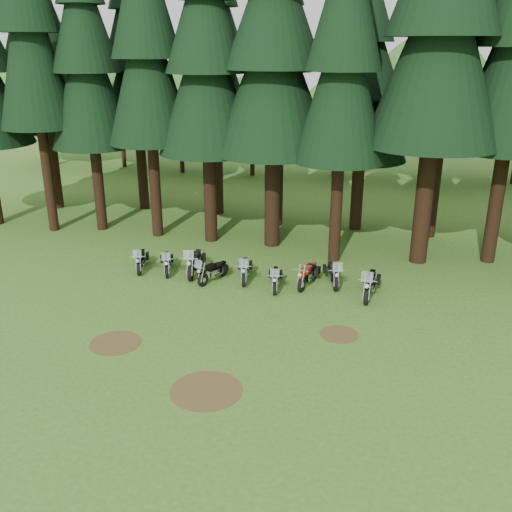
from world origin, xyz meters
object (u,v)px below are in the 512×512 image
(motorcycle_4, at_px, (245,270))
(motorcycle_6, at_px, (308,275))
(motorcycle_2, at_px, (195,263))
(motorcycle_3, at_px, (213,272))
(motorcycle_0, at_px, (141,261))
(motorcycle_8, at_px, (370,285))
(motorcycle_5, at_px, (275,279))
(motorcycle_7, at_px, (333,274))
(motorcycle_1, at_px, (167,263))

(motorcycle_4, relative_size, motorcycle_6, 0.98)
(motorcycle_2, xyz_separation_m, motorcycle_3, (1.07, -0.63, -0.08))
(motorcycle_2, bearing_deg, motorcycle_6, -8.58)
(motorcycle_0, relative_size, motorcycle_6, 0.92)
(motorcycle_8, bearing_deg, motorcycle_3, -175.99)
(motorcycle_8, bearing_deg, motorcycle_5, -174.33)
(motorcycle_4, xyz_separation_m, motorcycle_7, (3.82, 0.46, 0.00))
(motorcycle_6, distance_m, motorcycle_8, 2.71)
(motorcycle_2, bearing_deg, motorcycle_7, -4.99)
(motorcycle_1, relative_size, motorcycle_4, 0.92)
(motorcycle_3, height_order, motorcycle_6, motorcycle_3)
(motorcycle_0, xyz_separation_m, motorcycle_6, (7.73, 0.04, 0.02))
(motorcycle_6, bearing_deg, motorcycle_2, -170.91)
(motorcycle_3, distance_m, motorcycle_7, 5.21)
(motorcycle_5, bearing_deg, motorcycle_3, 167.40)
(motorcycle_5, relative_size, motorcycle_8, 0.82)
(motorcycle_1, distance_m, motorcycle_7, 7.50)
(motorcycle_7, height_order, motorcycle_8, motorcycle_8)
(motorcycle_0, xyz_separation_m, motorcycle_7, (8.77, 0.42, 0.02))
(motorcycle_1, bearing_deg, motorcycle_0, 158.17)
(motorcycle_0, distance_m, motorcycle_3, 3.68)
(motorcycle_1, bearing_deg, motorcycle_5, -28.58)
(motorcycle_7, bearing_deg, motorcycle_6, -176.10)
(motorcycle_1, relative_size, motorcycle_5, 0.99)
(motorcycle_7, xyz_separation_m, motorcycle_8, (1.62, -0.94, 0.05))
(motorcycle_0, distance_m, motorcycle_2, 2.58)
(motorcycle_5, distance_m, motorcycle_6, 1.45)
(motorcycle_0, relative_size, motorcycle_5, 1.02)
(motorcycle_6, height_order, motorcycle_7, motorcycle_7)
(motorcycle_4, height_order, motorcycle_8, motorcycle_8)
(motorcycle_2, distance_m, motorcycle_3, 1.24)
(motorcycle_5, bearing_deg, motorcycle_6, 17.59)
(motorcycle_1, distance_m, motorcycle_5, 5.21)
(motorcycle_1, distance_m, motorcycle_3, 2.42)
(motorcycle_2, bearing_deg, motorcycle_4, -11.66)
(motorcycle_6, bearing_deg, motorcycle_4, -168.27)
(motorcycle_1, height_order, motorcycle_3, motorcycle_1)
(motorcycle_3, xyz_separation_m, motorcycle_5, (2.81, -0.12, -0.01))
(motorcycle_2, distance_m, motorcycle_6, 5.16)
(motorcycle_6, bearing_deg, motorcycle_8, -2.15)
(motorcycle_1, xyz_separation_m, motorcycle_8, (9.10, -0.52, 0.08))
(motorcycle_6, distance_m, motorcycle_7, 1.10)
(motorcycle_4, bearing_deg, motorcycle_8, -17.31)
(motorcycle_2, xyz_separation_m, motorcycle_6, (5.16, -0.07, -0.05))
(motorcycle_2, relative_size, motorcycle_6, 1.11)
(motorcycle_2, height_order, motorcycle_8, same)
(motorcycle_5, bearing_deg, motorcycle_0, 164.17)
(motorcycle_2, relative_size, motorcycle_8, 1.00)
(motorcycle_0, bearing_deg, motorcycle_5, -23.37)
(motorcycle_0, relative_size, motorcycle_4, 0.94)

